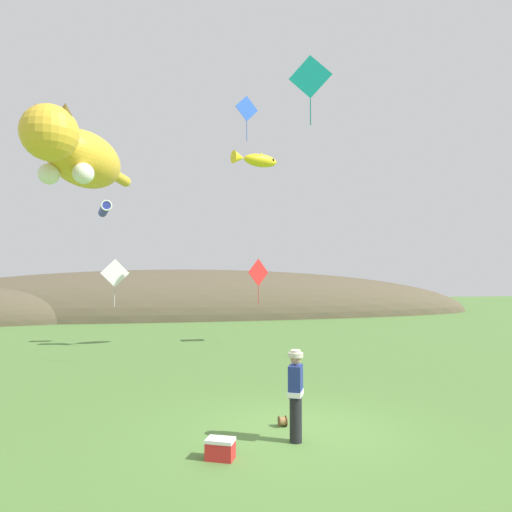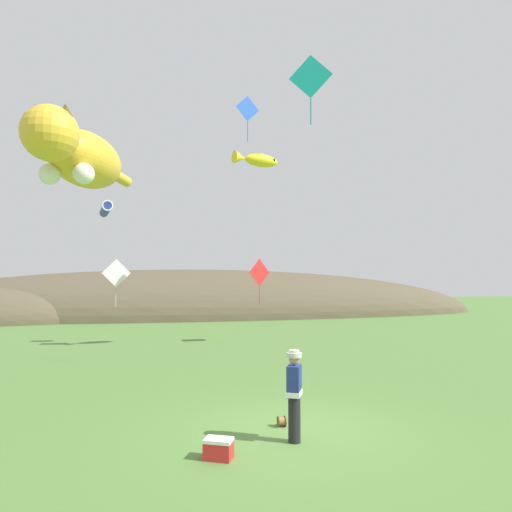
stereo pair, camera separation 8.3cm
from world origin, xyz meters
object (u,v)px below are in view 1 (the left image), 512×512
(kite_diamond_red, at_px, (258,273))
(kite_fish_windsock, at_px, (256,160))
(kite_giant_cat, at_px, (79,156))
(kite_diamond_blue, at_px, (247,109))
(kite_tube_streamer, at_px, (104,209))
(kite_spool, at_px, (283,421))
(picnic_cooler, at_px, (220,449))
(kite_diamond_white, at_px, (115,273))
(kite_diamond_teal, at_px, (310,77))
(festival_attendant, at_px, (296,392))

(kite_diamond_red, bearing_deg, kite_fish_windsock, -105.36)
(kite_giant_cat, distance_m, kite_diamond_blue, 8.40)
(kite_tube_streamer, relative_size, kite_diamond_red, 1.04)
(kite_fish_windsock, relative_size, kite_diamond_red, 0.99)
(kite_fish_windsock, relative_size, kite_tube_streamer, 0.96)
(kite_spool, xyz_separation_m, picnic_cooler, (-1.55, -1.48, 0.07))
(kite_diamond_white, bearing_deg, picnic_cooler, -77.78)
(kite_diamond_red, xyz_separation_m, kite_diamond_blue, (-1.06, -2.38, 7.25))
(kite_diamond_blue, bearing_deg, kite_tube_streamer, 177.81)
(kite_giant_cat, bearing_deg, kite_diamond_teal, -9.78)
(kite_fish_windsock, bearing_deg, kite_diamond_red, 74.64)
(kite_giant_cat, relative_size, kite_fish_windsock, 3.01)
(kite_giant_cat, height_order, kite_fish_windsock, kite_fish_windsock)
(kite_spool, relative_size, kite_diamond_red, 0.10)
(kite_spool, bearing_deg, kite_giant_cat, 131.90)
(kite_spool, distance_m, picnic_cooler, 2.14)
(kite_tube_streamer, bearing_deg, kite_diamond_blue, -2.19)
(kite_fish_windsock, bearing_deg, kite_giant_cat, -148.00)
(kite_diamond_white, bearing_deg, kite_diamond_red, -1.09)
(kite_spool, xyz_separation_m, kite_fish_windsock, (1.58, 9.98, 8.34))
(kite_giant_cat, relative_size, kite_diamond_red, 2.99)
(kite_diamond_red, height_order, kite_diamond_blue, kite_diamond_blue)
(festival_attendant, distance_m, kite_diamond_red, 13.70)
(kite_diamond_teal, distance_m, kite_diamond_blue, 5.63)
(festival_attendant, bearing_deg, kite_diamond_teal, 67.64)
(kite_diamond_white, height_order, kite_diamond_blue, kite_diamond_blue)
(kite_spool, distance_m, kite_diamond_red, 12.96)
(picnic_cooler, relative_size, kite_diamond_red, 0.26)
(festival_attendant, height_order, kite_diamond_red, kite_diamond_red)
(kite_giant_cat, bearing_deg, picnic_cooler, -63.44)
(kite_fish_windsock, xyz_separation_m, kite_diamond_white, (-6.15, 2.47, -5.05))
(kite_diamond_red, xyz_separation_m, kite_diamond_teal, (0.01, -7.84, 6.40))
(kite_fish_windsock, distance_m, kite_diamond_blue, 2.29)
(kite_spool, xyz_separation_m, kite_diamond_red, (2.22, 12.33, 3.34))
(kite_tube_streamer, height_order, kite_diamond_red, kite_tube_streamer)
(kite_giant_cat, bearing_deg, kite_spool, -48.10)
(kite_diamond_teal, height_order, kite_diamond_blue, kite_diamond_blue)
(kite_diamond_blue, bearing_deg, kite_diamond_teal, -78.85)
(kite_diamond_red, relative_size, kite_diamond_teal, 0.95)
(picnic_cooler, distance_m, kite_diamond_white, 14.62)
(kite_spool, bearing_deg, kite_diamond_teal, 63.49)
(kite_diamond_blue, bearing_deg, picnic_cooler, -103.36)
(picnic_cooler, bearing_deg, kite_diamond_red, 74.70)
(kite_diamond_white, xyz_separation_m, kite_diamond_blue, (5.73, -2.51, 7.30))
(kite_fish_windsock, height_order, kite_diamond_white, kite_fish_windsock)
(kite_diamond_white, bearing_deg, kite_spool, -69.86)
(picnic_cooler, height_order, kite_diamond_blue, kite_diamond_blue)
(kite_spool, bearing_deg, festival_attendant, -90.12)
(festival_attendant, xyz_separation_m, kite_fish_windsock, (1.58, 10.94, 7.49))
(kite_diamond_white, height_order, kite_diamond_teal, kite_diamond_teal)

